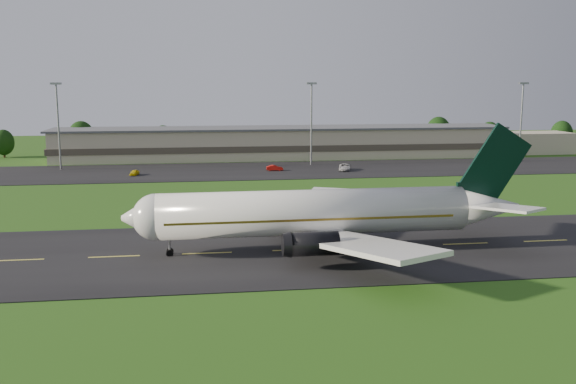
{
  "coord_description": "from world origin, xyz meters",
  "views": [
    {
      "loc": [
        -22.75,
        -76.02,
        20.77
      ],
      "look_at": [
        -10.93,
        8.0,
        6.0
      ],
      "focal_mm": 40.0,
      "sensor_mm": 36.0,
      "label": 1
    }
  ],
  "objects": [
    {
      "name": "apron",
      "position": [
        0.0,
        72.0,
        0.05
      ],
      "size": [
        260.0,
        30.0,
        0.1
      ],
      "primitive_type": "cube",
      "color": "black",
      "rests_on": "ground"
    },
    {
      "name": "service_vehicle_a",
      "position": [
        -36.88,
        67.78,
        0.7
      ],
      "size": [
        2.18,
        3.77,
        1.21
      ],
      "primitive_type": "imported",
      "rotation": [
        0.0,
        0.0,
        -0.22
      ],
      "color": "#DAC20C",
      "rests_on": "apron"
    },
    {
      "name": "taxiway",
      "position": [
        0.0,
        0.0,
        0.05
      ],
      "size": [
        220.0,
        30.0,
        0.1
      ],
      "primitive_type": "cube",
      "color": "black",
      "rests_on": "ground"
    },
    {
      "name": "tree_line",
      "position": [
        40.7,
        106.17,
        5.13
      ],
      "size": [
        199.25,
        9.83,
        10.48
      ],
      "color": "black",
      "rests_on": "ground"
    },
    {
      "name": "light_mast_east",
      "position": [
        60.0,
        80.0,
        12.74
      ],
      "size": [
        2.4,
        1.2,
        20.35
      ],
      "color": "gray",
      "rests_on": "ground"
    },
    {
      "name": "ground",
      "position": [
        0.0,
        0.0,
        0.0
      ],
      "size": [
        360.0,
        360.0,
        0.0
      ],
      "primitive_type": "plane",
      "color": "#264A12",
      "rests_on": "ground"
    },
    {
      "name": "light_mast_centre",
      "position": [
        5.0,
        80.0,
        12.74
      ],
      "size": [
        2.4,
        1.2,
        20.35
      ],
      "color": "gray",
      "rests_on": "ground"
    },
    {
      "name": "service_vehicle_c",
      "position": [
        11.01,
        69.04,
        0.86
      ],
      "size": [
        3.72,
        5.88,
        1.51
      ],
      "primitive_type": "imported",
      "rotation": [
        0.0,
        0.0,
        -0.24
      ],
      "color": "silver",
      "rests_on": "apron"
    },
    {
      "name": "service_vehicle_b",
      "position": [
        -5.23,
        70.79,
        0.74
      ],
      "size": [
        4.0,
        1.72,
        1.28
      ],
      "primitive_type": "imported",
      "rotation": [
        0.0,
        0.0,
        1.48
      ],
      "color": "#A50F0B",
      "rests_on": "apron"
    },
    {
      "name": "light_mast_west",
      "position": [
        -55.0,
        80.0,
        12.74
      ],
      "size": [
        2.4,
        1.2,
        20.35
      ],
      "color": "gray",
      "rests_on": "ground"
    },
    {
      "name": "service_vehicle_d",
      "position": [
        47.04,
        71.36,
        0.72
      ],
      "size": [
        4.61,
        3.42,
        1.24
      ],
      "primitive_type": "imported",
      "rotation": [
        0.0,
        0.0,
        1.12
      ],
      "color": "yellow",
      "rests_on": "apron"
    },
    {
      "name": "terminal",
      "position": [
        6.4,
        96.18,
        3.99
      ],
      "size": [
        145.0,
        16.0,
        8.4
      ],
      "color": "#B7AC8C",
      "rests_on": "ground"
    },
    {
      "name": "airliner",
      "position": [
        -8.08,
        0.01,
        4.66
      ],
      "size": [
        51.24,
        42.18,
        15.57
      ],
      "rotation": [
        0.0,
        0.0,
        0.01
      ],
      "color": "white",
      "rests_on": "ground"
    }
  ]
}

